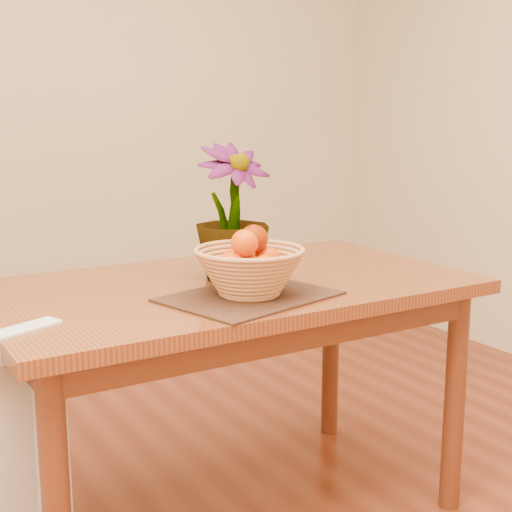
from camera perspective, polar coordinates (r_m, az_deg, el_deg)
wall_back at (r=3.87m, az=-16.64°, el=12.53°), size 4.00×0.02×2.70m
table at (r=2.12m, az=-2.11°, el=-4.35°), size 1.40×0.80×0.75m
placemat at (r=1.91m, az=-0.53°, el=-3.26°), size 0.50×0.42×0.01m
wicker_basket at (r=1.89m, az=-0.53°, el=-1.41°), size 0.30×0.30×0.12m
orange_pile at (r=1.89m, az=-0.47°, el=0.16°), size 0.20×0.19×0.14m
potted_plant at (r=2.10m, az=-1.94°, el=3.55°), size 0.25×0.25×0.40m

